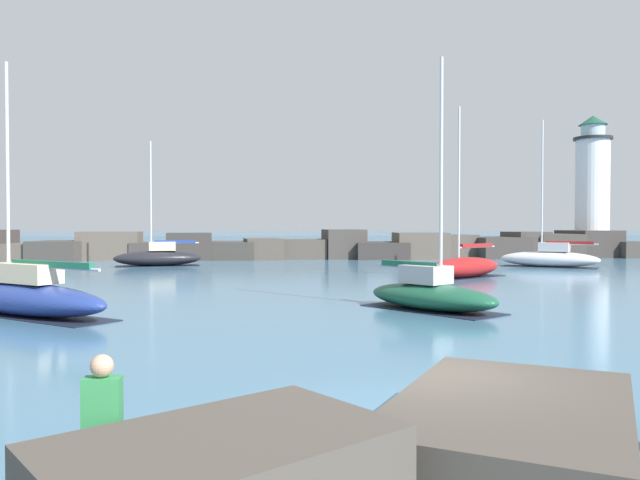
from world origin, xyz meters
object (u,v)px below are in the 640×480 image
sailboat_moored_4 (431,293)px  person_on_rocks (102,431)px  lighthouse (592,196)px  sailboat_moored_0 (21,296)px  sailboat_moored_1 (464,267)px  sailboat_moored_3 (158,257)px  sailboat_moored_5 (550,258)px

sailboat_moored_4 → person_on_rocks: size_ratio=5.09×
lighthouse → sailboat_moored_0: size_ratio=1.58×
sailboat_moored_1 → sailboat_moored_4: size_ratio=1.10×
sailboat_moored_4 → sailboat_moored_3: bearing=118.1°
sailboat_moored_4 → sailboat_moored_5: size_ratio=0.84×
sailboat_moored_0 → sailboat_moored_3: bearing=88.6°
lighthouse → sailboat_moored_5: bearing=-128.0°
sailboat_moored_4 → sailboat_moored_1: bearing=66.7°
sailboat_moored_3 → sailboat_moored_5: size_ratio=0.86×
sailboat_moored_0 → sailboat_moored_5: bearing=36.2°
sailboat_moored_0 → person_on_rocks: sailboat_moored_0 is taller
sailboat_moored_0 → sailboat_moored_5: size_ratio=0.81×
sailboat_moored_0 → person_on_rocks: bearing=-67.5°
person_on_rocks → lighthouse: bearing=56.5°
lighthouse → sailboat_moored_3: size_ratio=1.48×
sailboat_moored_1 → person_on_rocks: size_ratio=5.58×
lighthouse → sailboat_moored_3: (-39.00, -10.36, -5.12)m
sailboat_moored_4 → person_on_rocks: (-7.57, -15.13, 0.39)m
sailboat_moored_5 → person_on_rocks: bearing=-121.5°
lighthouse → sailboat_moored_4: bearing=-126.1°
sailboat_moored_0 → sailboat_moored_4: bearing=-0.8°
sailboat_moored_1 → sailboat_moored_5: size_ratio=0.92×
sailboat_moored_1 → sailboat_moored_5: sailboat_moored_5 is taller
lighthouse → sailboat_moored_0: (-39.62, -35.06, -5.15)m
sailboat_moored_3 → sailboat_moored_5: (27.87, -3.87, 0.01)m
sailboat_moored_0 → sailboat_moored_3: sailboat_moored_3 is taller
sailboat_moored_5 → sailboat_moored_4: bearing=-124.8°
sailboat_moored_1 → sailboat_moored_4: 14.04m
sailboat_moored_0 → sailboat_moored_3: (0.62, 24.70, 0.02)m
lighthouse → sailboat_moored_1: bearing=-132.1°
sailboat_moored_5 → person_on_rocks: 42.41m
sailboat_moored_0 → sailboat_moored_5: sailboat_moored_5 is taller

